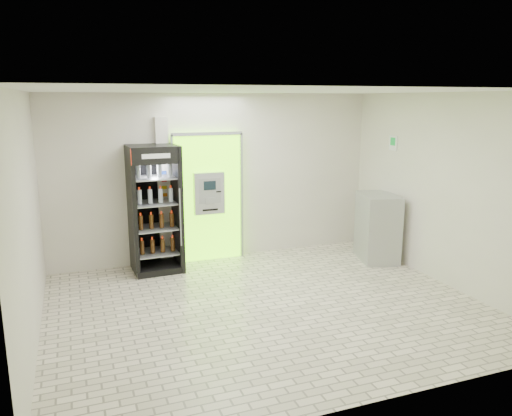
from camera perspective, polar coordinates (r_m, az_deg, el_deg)
ground at (r=7.25m, az=1.27°, el=-11.20°), size 6.00×6.00×0.00m
room_shell at (r=6.73m, az=1.34°, el=3.33°), size 6.00×6.00×6.00m
atm_assembly at (r=9.04m, az=-5.54°, el=1.30°), size 1.30×0.24×2.33m
pillar at (r=8.89m, az=-10.48°, el=1.81°), size 0.22×0.11×2.60m
beverage_cooler at (r=8.61m, az=-11.48°, el=-0.39°), size 0.84×0.78×2.15m
steel_cabinet at (r=9.36m, az=13.71°, el=-2.15°), size 0.84×1.04×1.22m
exit_sign at (r=9.36m, az=15.41°, el=7.17°), size 0.02×0.22×0.26m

